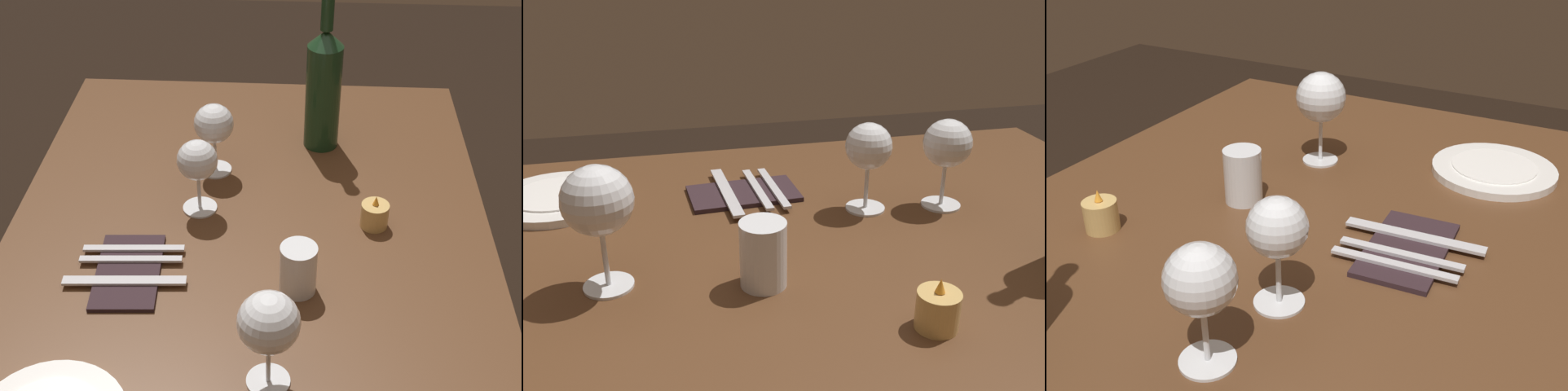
# 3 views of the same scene
# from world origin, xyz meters

# --- Properties ---
(dining_table) EXTENTS (1.30, 0.90, 0.74)m
(dining_table) POSITION_xyz_m (0.00, 0.00, 0.65)
(dining_table) COLOR #56351E
(dining_table) RESTS_ON ground
(wine_glass_left) EXTENTS (0.08, 0.08, 0.15)m
(wine_glass_left) POSITION_xyz_m (-0.27, -0.08, 0.85)
(wine_glass_left) COLOR white
(wine_glass_left) RESTS_ON dining_table
(wine_glass_right) EXTENTS (0.09, 0.09, 0.17)m
(wine_glass_right) POSITION_xyz_m (0.28, 0.05, 0.86)
(wine_glass_right) COLOR white
(wine_glass_right) RESTS_ON dining_table
(wine_glass_centre) EXTENTS (0.08, 0.08, 0.15)m
(wine_glass_centre) POSITION_xyz_m (-0.14, -0.10, 0.85)
(wine_glass_centre) COLOR white
(wine_glass_centre) RESTS_ON dining_table
(water_tumbler) EXTENTS (0.06, 0.06, 0.09)m
(water_tumbler) POSITION_xyz_m (0.08, 0.09, 0.78)
(water_tumbler) COLOR white
(water_tumbler) RESTS_ON dining_table
(votive_candle) EXTENTS (0.05, 0.05, 0.07)m
(votive_candle) POSITION_xyz_m (-0.10, 0.23, 0.76)
(votive_candle) COLOR #DBB266
(votive_candle) RESTS_ON dining_table
(dinner_plate) EXTENTS (0.22, 0.22, 0.02)m
(dinner_plate) POSITION_xyz_m (0.37, -0.25, 0.75)
(dinner_plate) COLOR white
(dinner_plate) RESTS_ON dining_table
(folded_napkin) EXTENTS (0.20, 0.12, 0.01)m
(folded_napkin) POSITION_xyz_m (0.05, -0.20, 0.74)
(folded_napkin) COLOR #2D1E23
(folded_napkin) RESTS_ON dining_table
(fork_inner) EXTENTS (0.02, 0.18, 0.00)m
(fork_inner) POSITION_xyz_m (0.03, -0.20, 0.75)
(fork_inner) COLOR silver
(fork_inner) RESTS_ON folded_napkin
(fork_outer) EXTENTS (0.02, 0.18, 0.00)m
(fork_outer) POSITION_xyz_m (0.00, -0.20, 0.75)
(fork_outer) COLOR silver
(fork_outer) RESTS_ON folded_napkin
(table_knife) EXTENTS (0.03, 0.21, 0.00)m
(table_knife) POSITION_xyz_m (0.08, -0.20, 0.75)
(table_knife) COLOR silver
(table_knife) RESTS_ON folded_napkin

